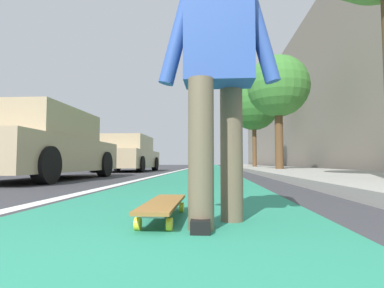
{
  "coord_description": "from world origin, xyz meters",
  "views": [
    {
      "loc": [
        -0.57,
        -0.33,
        0.36
      ],
      "look_at": [
        11.64,
        0.51,
        1.12
      ],
      "focal_mm": 28.13,
      "sensor_mm": 36.0,
      "label": 1
    }
  ],
  "objects_px": {
    "parked_car_near": "(44,146)",
    "traffic_light": "(190,129)",
    "street_tree_mid": "(278,87)",
    "skateboard": "(163,205)",
    "parked_car_mid": "(128,155)",
    "street_tree_far": "(254,106)",
    "skater_person": "(218,65)"
  },
  "relations": [
    {
      "from": "street_tree_far",
      "to": "street_tree_mid",
      "type": "bearing_deg",
      "value": 180.0
    },
    {
      "from": "skateboard",
      "to": "parked_car_mid",
      "type": "xyz_separation_m",
      "value": [
        10.37,
        3.22,
        0.6
      ]
    },
    {
      "from": "skater_person",
      "to": "parked_car_near",
      "type": "height_order",
      "value": "skater_person"
    },
    {
      "from": "parked_car_near",
      "to": "street_tree_far",
      "type": "distance_m",
      "value": 13.87
    },
    {
      "from": "skater_person",
      "to": "street_tree_mid",
      "type": "relative_size",
      "value": 0.37
    },
    {
      "from": "skater_person",
      "to": "street_tree_mid",
      "type": "distance_m",
      "value": 10.36
    },
    {
      "from": "parked_car_near",
      "to": "street_tree_mid",
      "type": "distance_m",
      "value": 8.52
    },
    {
      "from": "traffic_light",
      "to": "street_tree_far",
      "type": "xyz_separation_m",
      "value": [
        -7.35,
        -4.45,
        0.57
      ]
    },
    {
      "from": "skateboard",
      "to": "skater_person",
      "type": "distance_m",
      "value": 0.92
    },
    {
      "from": "skater_person",
      "to": "street_tree_far",
      "type": "bearing_deg",
      "value": -8.55
    },
    {
      "from": "skateboard",
      "to": "traffic_light",
      "type": "bearing_deg",
      "value": 3.94
    },
    {
      "from": "skateboard",
      "to": "parked_car_mid",
      "type": "distance_m",
      "value": 10.87
    },
    {
      "from": "street_tree_mid",
      "to": "parked_car_near",
      "type": "bearing_deg",
      "value": 131.5
    },
    {
      "from": "parked_car_mid",
      "to": "street_tree_far",
      "type": "height_order",
      "value": "street_tree_far"
    },
    {
      "from": "skateboard",
      "to": "skater_person",
      "type": "xyz_separation_m",
      "value": [
        -0.15,
        -0.35,
        0.84
      ]
    },
    {
      "from": "skateboard",
      "to": "street_tree_far",
      "type": "height_order",
      "value": "street_tree_far"
    },
    {
      "from": "skateboard",
      "to": "skater_person",
      "type": "bearing_deg",
      "value": -113.34
    },
    {
      "from": "skateboard",
      "to": "traffic_light",
      "type": "relative_size",
      "value": 0.18
    },
    {
      "from": "traffic_light",
      "to": "street_tree_mid",
      "type": "distance_m",
      "value": 14.73
    },
    {
      "from": "parked_car_mid",
      "to": "street_tree_mid",
      "type": "relative_size",
      "value": 0.97
    },
    {
      "from": "parked_car_near",
      "to": "street_tree_mid",
      "type": "relative_size",
      "value": 0.98
    },
    {
      "from": "parked_car_near",
      "to": "traffic_light",
      "type": "xyz_separation_m",
      "value": [
        19.43,
        -1.64,
        2.5
      ]
    },
    {
      "from": "parked_car_near",
      "to": "traffic_light",
      "type": "height_order",
      "value": "traffic_light"
    },
    {
      "from": "traffic_light",
      "to": "street_tree_far",
      "type": "height_order",
      "value": "street_tree_far"
    },
    {
      "from": "skateboard",
      "to": "street_tree_far",
      "type": "xyz_separation_m",
      "value": [
        16.32,
        -2.82,
        3.68
      ]
    },
    {
      "from": "parked_car_near",
      "to": "street_tree_far",
      "type": "relative_size",
      "value": 0.83
    },
    {
      "from": "traffic_light",
      "to": "street_tree_far",
      "type": "relative_size",
      "value": 0.89
    },
    {
      "from": "skateboard",
      "to": "street_tree_mid",
      "type": "bearing_deg",
      "value": -16.33
    },
    {
      "from": "street_tree_mid",
      "to": "street_tree_far",
      "type": "xyz_separation_m",
      "value": [
        6.69,
        0.0,
        0.53
      ]
    },
    {
      "from": "skater_person",
      "to": "parked_car_mid",
      "type": "distance_m",
      "value": 11.11
    },
    {
      "from": "parked_car_mid",
      "to": "traffic_light",
      "type": "xyz_separation_m",
      "value": [
        13.31,
        -1.59,
        2.52
      ]
    },
    {
      "from": "parked_car_near",
      "to": "traffic_light",
      "type": "relative_size",
      "value": 0.93
    }
  ]
}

